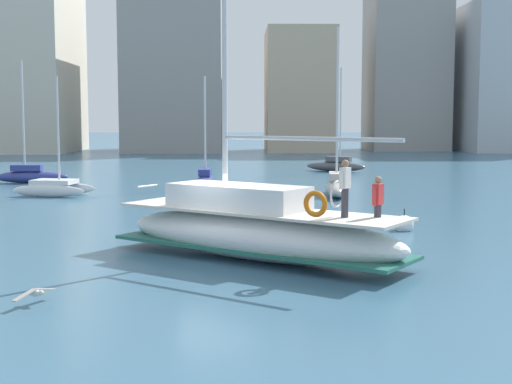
{
  "coord_description": "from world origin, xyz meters",
  "views": [
    {
      "loc": [
        0.55,
        -21.26,
        4.15
      ],
      "look_at": [
        1.09,
        1.57,
        1.8
      ],
      "focal_mm": 50.0,
      "sensor_mm": 36.0,
      "label": 1
    }
  ],
  "objects_px": {
    "moored_catamaran": "(30,175)",
    "seagull": "(35,293)",
    "main_sailboat": "(256,229)",
    "moored_cutter_left": "(205,179)",
    "moored_sloop_far": "(336,164)",
    "moored_cutter_right": "(54,186)",
    "moored_sloop_near": "(337,185)",
    "mooring_buoy": "(404,225)"
  },
  "relations": [
    {
      "from": "moored_sloop_near",
      "to": "moored_cutter_right",
      "type": "bearing_deg",
      "value": 178.13
    },
    {
      "from": "moored_cutter_left",
      "to": "mooring_buoy",
      "type": "xyz_separation_m",
      "value": [
        8.22,
        -16.75,
        -0.29
      ]
    },
    {
      "from": "moored_sloop_far",
      "to": "moored_catamaran",
      "type": "height_order",
      "value": "moored_sloop_far"
    },
    {
      "from": "main_sailboat",
      "to": "moored_cutter_left",
      "type": "relative_size",
      "value": 1.82
    },
    {
      "from": "moored_cutter_right",
      "to": "mooring_buoy",
      "type": "xyz_separation_m",
      "value": [
        16.19,
        -12.54,
        -0.3
      ]
    },
    {
      "from": "moored_sloop_far",
      "to": "seagull",
      "type": "bearing_deg",
      "value": -106.86
    },
    {
      "from": "moored_catamaran",
      "to": "mooring_buoy",
      "type": "bearing_deg",
      "value": -45.77
    },
    {
      "from": "moored_cutter_left",
      "to": "seagull",
      "type": "distance_m",
      "value": 27.34
    },
    {
      "from": "moored_sloop_near",
      "to": "seagull",
      "type": "relative_size",
      "value": 7.56
    },
    {
      "from": "moored_sloop_near",
      "to": "moored_cutter_left",
      "type": "height_order",
      "value": "moored_sloop_near"
    },
    {
      "from": "moored_cutter_right",
      "to": "seagull",
      "type": "distance_m",
      "value": 23.64
    },
    {
      "from": "moored_cutter_left",
      "to": "moored_cutter_right",
      "type": "bearing_deg",
      "value": -152.11
    },
    {
      "from": "moored_sloop_far",
      "to": "moored_catamaran",
      "type": "bearing_deg",
      "value": -155.54
    },
    {
      "from": "moored_sloop_near",
      "to": "moored_sloop_far",
      "type": "relative_size",
      "value": 1.11
    },
    {
      "from": "moored_cutter_left",
      "to": "moored_cutter_right",
      "type": "distance_m",
      "value": 9.02
    },
    {
      "from": "main_sailboat",
      "to": "moored_catamaran",
      "type": "distance_m",
      "value": 29.22
    },
    {
      "from": "main_sailboat",
      "to": "mooring_buoy",
      "type": "relative_size",
      "value": 12.76
    },
    {
      "from": "mooring_buoy",
      "to": "seagull",
      "type": "bearing_deg",
      "value": -135.69
    },
    {
      "from": "main_sailboat",
      "to": "moored_cutter_left",
      "type": "bearing_deg",
      "value": 96.58
    },
    {
      "from": "moored_sloop_near",
      "to": "moored_catamaran",
      "type": "bearing_deg",
      "value": 156.38
    },
    {
      "from": "main_sailboat",
      "to": "moored_cutter_right",
      "type": "relative_size",
      "value": 1.9
    },
    {
      "from": "main_sailboat",
      "to": "moored_sloop_near",
      "type": "xyz_separation_m",
      "value": [
        4.8,
        17.34,
        -0.31
      ]
    },
    {
      "from": "moored_cutter_left",
      "to": "main_sailboat",
      "type": "bearing_deg",
      "value": -83.42
    },
    {
      "from": "mooring_buoy",
      "to": "moored_cutter_right",
      "type": "bearing_deg",
      "value": 142.25
    },
    {
      "from": "moored_sloop_far",
      "to": "mooring_buoy",
      "type": "distance_m",
      "value": 30.02
    },
    {
      "from": "moored_sloop_near",
      "to": "seagull",
      "type": "xyz_separation_m",
      "value": [
        -9.85,
        -22.5,
        -0.31
      ]
    },
    {
      "from": "moored_cutter_right",
      "to": "moored_catamaran",
      "type": "bearing_deg",
      "value": 114.69
    },
    {
      "from": "moored_catamaran",
      "to": "mooring_buoy",
      "type": "height_order",
      "value": "moored_catamaran"
    },
    {
      "from": "moored_sloop_near",
      "to": "moored_cutter_left",
      "type": "relative_size",
      "value": 1.35
    },
    {
      "from": "moored_catamaran",
      "to": "moored_cutter_left",
      "type": "relative_size",
      "value": 1.18
    },
    {
      "from": "moored_catamaran",
      "to": "seagull",
      "type": "bearing_deg",
      "value": -73.64
    },
    {
      "from": "main_sailboat",
      "to": "moored_cutter_left",
      "type": "xyz_separation_m",
      "value": [
        -2.55,
        22.06,
        -0.4
      ]
    },
    {
      "from": "moored_catamaran",
      "to": "seagull",
      "type": "height_order",
      "value": "moored_catamaran"
    },
    {
      "from": "main_sailboat",
      "to": "mooring_buoy",
      "type": "bearing_deg",
      "value": 43.09
    },
    {
      "from": "main_sailboat",
      "to": "moored_cutter_left",
      "type": "distance_m",
      "value": 22.21
    },
    {
      "from": "moored_sloop_near",
      "to": "main_sailboat",
      "type": "bearing_deg",
      "value": -105.47
    },
    {
      "from": "moored_sloop_far",
      "to": "moored_cutter_right",
      "type": "relative_size",
      "value": 1.27
    },
    {
      "from": "main_sailboat",
      "to": "moored_sloop_far",
      "type": "distance_m",
      "value": 36.02
    },
    {
      "from": "moored_cutter_right",
      "to": "mooring_buoy",
      "type": "bearing_deg",
      "value": -37.75
    },
    {
      "from": "moored_sloop_far",
      "to": "mooring_buoy",
      "type": "xyz_separation_m",
      "value": [
        -1.53,
        -29.98,
        -0.34
      ]
    },
    {
      "from": "moored_sloop_near",
      "to": "moored_sloop_far",
      "type": "xyz_separation_m",
      "value": [
        2.41,
        17.94,
        -0.04
      ]
    },
    {
      "from": "main_sailboat",
      "to": "seagull",
      "type": "distance_m",
      "value": 7.24
    }
  ]
}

